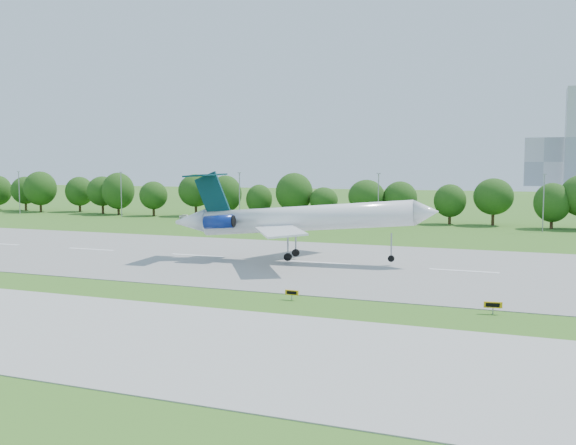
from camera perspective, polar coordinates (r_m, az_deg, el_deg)
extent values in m
plane|color=#2E5D18|center=(79.64, -16.95, -5.24)|extent=(600.00, 600.00, 0.00)
cube|color=gray|center=(100.18, -8.07, -2.94)|extent=(400.00, 45.00, 0.08)
cylinder|color=#382314|center=(214.01, -22.81, 1.46)|extent=(0.70, 0.70, 3.60)
sphere|color=#153A0E|center=(213.81, -22.85, 2.64)|extent=(8.40, 8.40, 8.40)
cylinder|color=#382314|center=(188.43, -14.02, 1.27)|extent=(0.70, 0.70, 3.60)
sphere|color=#153A0E|center=(188.19, -14.05, 2.60)|extent=(8.40, 8.40, 8.40)
cylinder|color=#382314|center=(168.54, -2.85, 0.97)|extent=(0.70, 0.70, 3.60)
sphere|color=#153A0E|center=(168.28, -2.86, 2.47)|extent=(8.40, 8.40, 8.40)
cylinder|color=#382314|center=(156.55, 10.64, 0.57)|extent=(0.70, 0.70, 3.60)
sphere|color=#153A0E|center=(156.27, 10.66, 2.18)|extent=(8.40, 8.40, 8.40)
cylinder|color=gray|center=(199.68, -22.78, 2.44)|extent=(0.24, 0.24, 12.00)
cube|color=gray|center=(199.53, -22.84, 4.19)|extent=(0.90, 0.25, 0.18)
cylinder|color=gray|center=(177.17, -14.60, 2.38)|extent=(0.24, 0.24, 12.00)
cube|color=gray|center=(177.00, -14.65, 4.35)|extent=(0.90, 0.25, 0.18)
cylinder|color=gray|center=(159.23, -4.33, 2.24)|extent=(0.24, 0.24, 12.00)
cube|color=gray|center=(159.03, -4.34, 4.43)|extent=(0.90, 0.25, 0.18)
cylinder|color=gray|center=(147.54, 8.03, 1.97)|extent=(0.24, 0.24, 12.00)
cube|color=gray|center=(147.33, 8.06, 4.34)|extent=(0.90, 0.25, 0.18)
cylinder|color=gray|center=(143.64, 21.76, 1.57)|extent=(0.24, 0.24, 12.00)
cube|color=gray|center=(143.43, 21.84, 4.00)|extent=(0.90, 0.25, 0.18)
cube|color=#B2B2B7|center=(466.42, 21.76, 5.02)|extent=(24.00, 24.00, 32.00)
cylinder|color=white|center=(92.09, 1.58, 0.38)|extent=(31.08, 6.86, 5.78)
cone|color=white|center=(89.56, 12.21, 0.91)|extent=(3.89, 3.94, 3.81)
cone|color=white|center=(97.86, -8.61, 0.09)|extent=(5.51, 4.11, 3.93)
cube|color=white|center=(85.77, -0.74, -0.75)|extent=(11.26, 14.03, 0.62)
cube|color=white|center=(99.56, 1.51, 0.07)|extent=(9.15, 14.24, 0.62)
cube|color=#042E34|center=(96.25, -6.74, 2.47)|extent=(5.56, 1.10, 7.00)
cube|color=#042E34|center=(96.54, -7.33, 4.19)|extent=(4.30, 10.02, 0.46)
cylinder|color=navy|center=(93.28, -6.16, 0.05)|extent=(4.61, 2.41, 2.25)
cylinder|color=navy|center=(98.24, -5.03, 0.32)|extent=(4.61, 2.41, 2.25)
cylinder|color=gray|center=(90.40, 9.17, -2.06)|extent=(0.20, 0.20, 3.58)
cylinder|color=black|center=(90.64, 9.15, -3.18)|extent=(0.95, 0.40, 0.92)
cylinder|color=gray|center=(90.80, -0.01, -1.96)|extent=(0.25, 0.25, 3.58)
cylinder|color=black|center=(91.04, -0.01, -3.08)|extent=(1.17, 0.58, 1.13)
cylinder|color=gray|center=(95.12, 0.69, -1.64)|extent=(0.25, 0.25, 3.58)
cylinder|color=black|center=(95.35, 0.69, -2.71)|extent=(1.17, 0.58, 1.13)
cube|color=gray|center=(67.21, 0.34, -6.63)|extent=(0.10, 0.10, 0.65)
cube|color=#DC9F0B|center=(67.12, 0.34, -6.25)|extent=(1.49, 0.24, 0.51)
cube|color=black|center=(67.03, 0.31, -6.26)|extent=(1.11, 0.07, 0.33)
cube|color=gray|center=(63.99, 17.75, -7.45)|extent=(0.12, 0.12, 0.74)
cube|color=#DC9F0B|center=(63.87, 17.76, -6.99)|extent=(1.69, 0.44, 0.58)
cube|color=black|center=(63.76, 17.77, -7.01)|extent=(1.25, 0.21, 0.37)
imported|color=white|center=(165.24, -8.67, 0.41)|extent=(3.49, 1.52, 1.11)
imported|color=silver|center=(169.02, -9.06, 0.52)|extent=(3.74, 1.84, 1.22)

